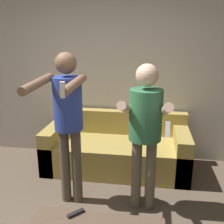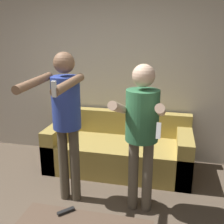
# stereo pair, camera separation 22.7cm
# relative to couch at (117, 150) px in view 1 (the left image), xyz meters

# --- Properties ---
(wall_back) EXTENTS (6.40, 0.06, 2.70)m
(wall_back) POSITION_rel_couch_xyz_m (-0.23, 0.46, 1.08)
(wall_back) COLOR beige
(wall_back) RESTS_ON ground_plane
(couch) EXTENTS (1.99, 0.85, 0.77)m
(couch) POSITION_rel_couch_xyz_m (0.00, 0.00, 0.00)
(couch) COLOR #AD9347
(couch) RESTS_ON ground_plane
(person_standing_left) EXTENTS (0.42, 0.80, 1.70)m
(person_standing_left) POSITION_rel_couch_xyz_m (-0.41, -0.89, 0.80)
(person_standing_left) COLOR brown
(person_standing_left) RESTS_ON ground_plane
(person_standing_right) EXTENTS (0.46, 0.73, 1.60)m
(person_standing_right) POSITION_rel_couch_xyz_m (0.41, -0.88, 0.73)
(person_standing_right) COLOR #6B6051
(person_standing_right) RESTS_ON ground_plane
(remote_on_table) EXTENTS (0.13, 0.13, 0.02)m
(remote_on_table) POSITION_rel_couch_xyz_m (-0.13, -1.63, 0.16)
(remote_on_table) COLOR black
(remote_on_table) RESTS_ON coffee_table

